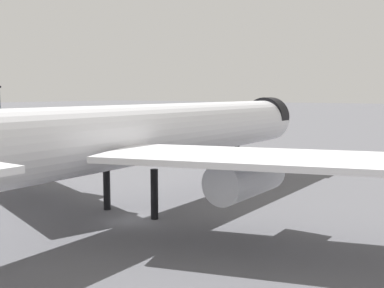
# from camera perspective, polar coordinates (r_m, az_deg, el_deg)

# --- Properties ---
(ground) EXTENTS (900.00, 900.00, 0.00)m
(ground) POSITION_cam_1_polar(r_m,az_deg,el_deg) (39.13, -7.41, -9.36)
(ground) COLOR #56565B
(airliner_near_gate) EXTENTS (58.10, 53.20, 15.40)m
(airliner_near_gate) POSITION_cam_1_polar(r_m,az_deg,el_deg) (41.49, -5.84, 1.09)
(airliner_near_gate) COLOR white
(airliner_near_gate) RESTS_ON ground
(baggage_tug_wing) EXTENTS (3.57, 3.07, 1.85)m
(baggage_tug_wing) POSITION_cam_1_polar(r_m,az_deg,el_deg) (74.79, 4.33, -1.03)
(baggage_tug_wing) COLOR black
(baggage_tug_wing) RESTS_ON ground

